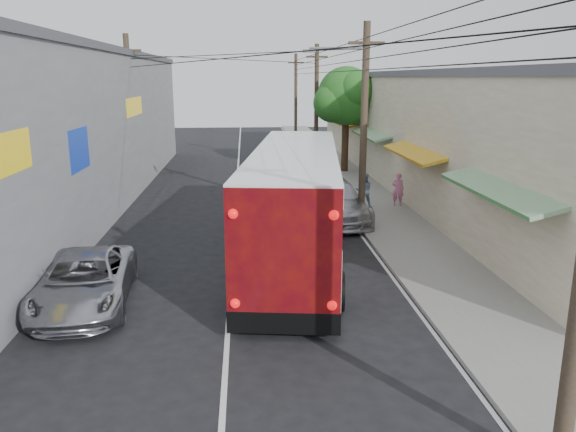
% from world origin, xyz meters
% --- Properties ---
extents(ground, '(120.00, 120.00, 0.00)m').
position_xyz_m(ground, '(0.00, 0.00, 0.00)').
color(ground, black).
rests_on(ground, ground).
extents(sidewalk, '(3.00, 80.00, 0.12)m').
position_xyz_m(sidewalk, '(6.50, 20.00, 0.06)').
color(sidewalk, slate).
rests_on(sidewalk, ground).
extents(building_right, '(7.09, 40.00, 6.25)m').
position_xyz_m(building_right, '(10.99, 22.00, 3.15)').
color(building_right, beige).
rests_on(building_right, ground).
extents(building_left, '(7.20, 36.00, 7.25)m').
position_xyz_m(building_left, '(-8.50, 18.00, 3.65)').
color(building_left, gray).
rests_on(building_left, ground).
extents(utility_poles, '(11.80, 45.28, 8.00)m').
position_xyz_m(utility_poles, '(3.13, 20.33, 4.13)').
color(utility_poles, '#473828').
rests_on(utility_poles, ground).
extents(street_tree, '(4.40, 4.00, 6.60)m').
position_xyz_m(street_tree, '(6.87, 26.02, 4.67)').
color(street_tree, '#3F2B19').
rests_on(street_tree, ground).
extents(coach_bus, '(4.27, 12.93, 3.66)m').
position_xyz_m(coach_bus, '(2.14, 9.11, 1.90)').
color(coach_bus, white).
rests_on(coach_bus, ground).
extents(jeepney, '(2.76, 5.19, 1.39)m').
position_xyz_m(jeepney, '(-3.80, 5.27, 0.69)').
color(jeepney, '#A9A9B0').
rests_on(jeepney, ground).
extents(parked_suv, '(2.84, 5.97, 1.68)m').
position_xyz_m(parked_suv, '(4.18, 14.01, 0.84)').
color(parked_suv, '#A8A7AF').
rests_on(parked_suv, ground).
extents(parked_car_mid, '(2.52, 5.01, 1.64)m').
position_xyz_m(parked_car_mid, '(3.80, 20.00, 0.82)').
color(parked_car_mid, '#222327').
rests_on(parked_car_mid, ground).
extents(parked_car_far, '(2.27, 4.93, 1.57)m').
position_xyz_m(parked_car_far, '(4.60, 29.92, 0.78)').
color(parked_car_far, black).
rests_on(parked_car_far, ground).
extents(pedestrian_near, '(0.64, 0.51, 1.54)m').
position_xyz_m(pedestrian_near, '(7.52, 15.94, 0.89)').
color(pedestrian_near, pink).
rests_on(pedestrian_near, sidewalk).
extents(pedestrian_far, '(0.82, 0.66, 1.60)m').
position_xyz_m(pedestrian_far, '(5.87, 15.66, 0.92)').
color(pedestrian_far, '#8BA5CA').
rests_on(pedestrian_far, sidewalk).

